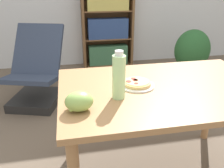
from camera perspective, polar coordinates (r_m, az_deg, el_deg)
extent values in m
plane|color=brown|center=(2.00, 5.34, -19.50)|extent=(14.00, 14.00, 0.00)
cube|color=#A37549|center=(1.54, 12.77, -1.12)|extent=(1.34, 0.86, 0.03)
cylinder|color=#A37549|center=(1.93, -9.83, -8.05)|extent=(0.06, 0.06, 0.71)
cylinder|color=#A37549|center=(2.27, 22.54, -4.47)|extent=(0.06, 0.06, 0.71)
cylinder|color=white|center=(1.51, 6.02, -0.28)|extent=(0.22, 0.22, 0.01)
cylinder|color=#DBB26B|center=(1.50, 6.04, 0.24)|extent=(0.18, 0.18, 0.02)
cylinder|color=#EACC7A|center=(1.50, 6.06, 0.66)|extent=(0.15, 0.15, 0.00)
cylinder|color=#A83328|center=(1.48, 4.02, 0.66)|extent=(0.03, 0.03, 0.00)
cylinder|color=#A83328|center=(1.53, 5.17, 1.35)|extent=(0.03, 0.03, 0.00)
cylinder|color=#A83328|center=(1.51, 5.73, 0.98)|extent=(0.03, 0.03, 0.00)
cylinder|color=#A83328|center=(1.46, 5.85, 0.18)|extent=(0.02, 0.02, 0.00)
cylinder|color=#A83328|center=(1.51, 5.62, 0.98)|extent=(0.03, 0.03, 0.00)
ellipsoid|color=#93BC5B|center=(1.22, -7.92, -4.17)|extent=(0.15, 0.11, 0.10)
sphere|color=#93BC5B|center=(1.21, -7.28, -4.71)|extent=(0.03, 0.03, 0.03)
sphere|color=#93BC5B|center=(1.21, -9.27, -4.75)|extent=(0.03, 0.03, 0.03)
sphere|color=#93BC5B|center=(1.26, -6.97, -3.03)|extent=(0.03, 0.03, 0.03)
sphere|color=#93BC5B|center=(1.21, -9.81, -4.20)|extent=(0.03, 0.03, 0.03)
sphere|color=#93BC5B|center=(1.21, -9.04, -3.53)|extent=(0.02, 0.02, 0.02)
sphere|color=#93BC5B|center=(1.25, -10.52, -5.12)|extent=(0.02, 0.02, 0.02)
sphere|color=#93BC5B|center=(1.21, -9.81, -6.05)|extent=(0.02, 0.02, 0.02)
sphere|color=#93BC5B|center=(1.18, -6.50, -4.16)|extent=(0.03, 0.03, 0.03)
sphere|color=#93BC5B|center=(1.23, -6.43, -3.70)|extent=(0.03, 0.03, 0.03)
cylinder|color=#B7EAA3|center=(1.31, 1.65, 1.61)|extent=(0.07, 0.07, 0.25)
cylinder|color=white|center=(1.26, 1.72, 7.42)|extent=(0.05, 0.05, 0.03)
cube|color=black|center=(2.98, -17.68, -3.57)|extent=(0.65, 0.68, 0.10)
cube|color=#2D384C|center=(2.78, -18.62, 1.39)|extent=(0.68, 0.64, 0.14)
cube|color=#2D384C|center=(2.97, -17.38, 7.96)|extent=(0.66, 0.55, 0.55)
cube|color=brown|center=(3.92, -6.98, 13.74)|extent=(0.04, 0.27, 1.37)
cube|color=brown|center=(4.05, 4.61, 14.16)|extent=(0.04, 0.27, 1.37)
cube|color=brown|center=(4.09, -1.41, 14.32)|extent=(0.83, 0.01, 1.37)
cube|color=brown|center=(4.13, -1.02, 4.93)|extent=(0.76, 0.25, 0.02)
cube|color=#3D704C|center=(4.06, -0.99, 7.10)|extent=(0.65, 0.19, 0.32)
cube|color=brown|center=(4.01, -1.07, 10.91)|extent=(0.76, 0.25, 0.02)
cube|color=navy|center=(3.95, -1.04, 13.23)|extent=(0.65, 0.19, 0.32)
cube|color=brown|center=(3.93, -1.12, 17.19)|extent=(0.76, 0.25, 0.02)
cube|color=#CCBC5B|center=(3.90, -1.09, 19.63)|extent=(0.65, 0.19, 0.32)
cylinder|color=#8E5B42|center=(3.82, 18.13, 3.32)|extent=(0.24, 0.24, 0.19)
ellipsoid|color=#285B2D|center=(3.73, 18.73, 7.73)|extent=(0.53, 0.45, 0.61)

